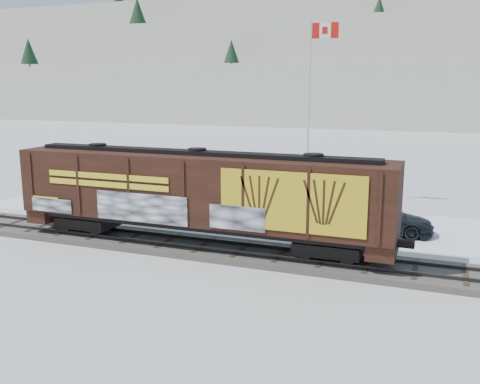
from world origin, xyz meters
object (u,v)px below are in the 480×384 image
at_px(flagpole, 310,137).
at_px(car_white, 354,221).
at_px(car_silver, 188,198).
at_px(car_dark, 382,218).
at_px(hopper_railcar, 198,191).

relative_size(flagpole, car_white, 2.90).
height_order(car_silver, car_dark, car_dark).
height_order(flagpole, car_silver, flagpole).
bearing_deg(car_dark, hopper_railcar, 132.16).
distance_m(flagpole, car_silver, 9.27).
height_order(flagpole, car_white, flagpole).
bearing_deg(hopper_railcar, car_silver, 119.84).
height_order(car_white, car_dark, car_dark).
bearing_deg(car_white, car_dark, -40.83).
bearing_deg(car_silver, car_dark, -80.61).
xyz_separation_m(car_silver, car_dark, (12.73, -1.46, 0.12)).
height_order(hopper_railcar, flagpole, flagpole).
bearing_deg(car_white, car_silver, 100.75).
bearing_deg(flagpole, hopper_railcar, -100.75).
bearing_deg(car_silver, car_white, -85.09).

